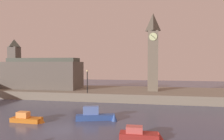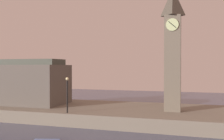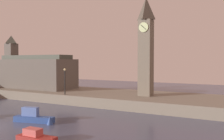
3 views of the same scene
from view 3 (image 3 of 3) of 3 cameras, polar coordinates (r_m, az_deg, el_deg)
The scene contains 6 objects.
far_embankment at distance 42.93m, azimuth -4.13°, elevation -5.94°, with size 70.00×12.00×1.50m, color slate.
clock_tower at distance 37.86m, azimuth 7.76°, elevation 5.68°, with size 2.08×2.13×14.71m.
parliament_hall at distance 51.01m, azimuth -17.33°, elevation -0.34°, with size 15.75×6.40×10.49m.
streetlamp at distance 39.34m, azimuth -10.73°, elevation -1.90°, with size 0.36×0.36×4.08m.
boat_tour_blue at distance 28.95m, azimuth -17.05°, elevation -10.38°, with size 5.12×2.08×1.85m.
boat_dinghy_red at distance 21.90m, azimuth -16.16°, elevation -14.84°, with size 4.02×1.32×1.25m.
Camera 3 is at (22.66, -15.97, 6.71)m, focal length 39.97 mm.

